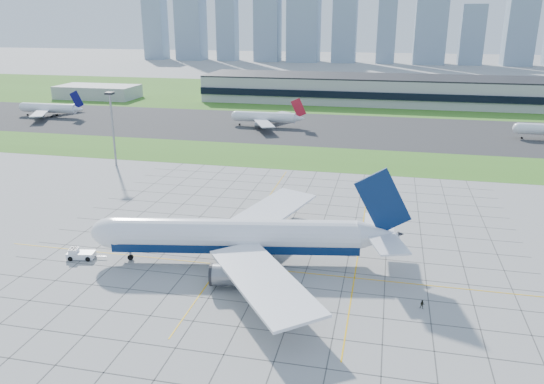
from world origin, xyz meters
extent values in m
plane|color=#9F9F9A|center=(0.00, 0.00, 0.00)|extent=(1400.00, 1400.00, 0.00)
cube|color=#3C6F1F|center=(0.00, 90.00, 0.02)|extent=(700.00, 35.00, 0.04)
cube|color=#383838|center=(0.00, 145.00, 0.03)|extent=(700.00, 75.00, 0.04)
cube|color=#3C6F1F|center=(0.00, 255.00, 0.02)|extent=(700.00, 145.00, 0.04)
cube|color=#474744|center=(-48.00, 10.00, 0.01)|extent=(0.18, 130.00, 0.02)
cube|color=#474744|center=(-40.00, 10.00, 0.01)|extent=(0.18, 130.00, 0.02)
cube|color=#474744|center=(-32.00, 10.00, 0.01)|extent=(0.18, 130.00, 0.02)
cube|color=#474744|center=(-24.00, 10.00, 0.01)|extent=(0.18, 130.00, 0.02)
cube|color=#474744|center=(-16.00, 10.00, 0.01)|extent=(0.18, 130.00, 0.02)
cube|color=#474744|center=(-8.00, 10.00, 0.01)|extent=(0.18, 130.00, 0.02)
cube|color=#474744|center=(0.00, 10.00, 0.01)|extent=(0.18, 130.00, 0.02)
cube|color=#474744|center=(8.00, 10.00, 0.01)|extent=(0.18, 130.00, 0.02)
cube|color=#474744|center=(16.00, 10.00, 0.01)|extent=(0.18, 130.00, 0.02)
cube|color=#474744|center=(24.00, 10.00, 0.01)|extent=(0.18, 130.00, 0.02)
cube|color=#474744|center=(32.00, 10.00, 0.01)|extent=(0.18, 130.00, 0.02)
cube|color=#474744|center=(40.00, 10.00, 0.01)|extent=(0.18, 130.00, 0.02)
cube|color=#474744|center=(48.00, 10.00, 0.01)|extent=(0.18, 130.00, 0.02)
cube|color=#474744|center=(0.00, -32.00, 0.01)|extent=(110.00, 0.18, 0.02)
cube|color=#474744|center=(0.00, -24.00, 0.01)|extent=(110.00, 0.18, 0.02)
cube|color=#474744|center=(0.00, -16.00, 0.01)|extent=(110.00, 0.18, 0.02)
cube|color=#474744|center=(0.00, -8.00, 0.01)|extent=(110.00, 0.18, 0.02)
cube|color=#474744|center=(0.00, 0.00, 0.01)|extent=(110.00, 0.18, 0.02)
cube|color=#474744|center=(0.00, 8.00, 0.01)|extent=(110.00, 0.18, 0.02)
cube|color=#474744|center=(0.00, 16.00, 0.01)|extent=(110.00, 0.18, 0.02)
cube|color=#474744|center=(0.00, 24.00, 0.01)|extent=(110.00, 0.18, 0.02)
cube|color=#474744|center=(0.00, 32.00, 0.01)|extent=(110.00, 0.18, 0.02)
cube|color=#474744|center=(0.00, 40.00, 0.01)|extent=(110.00, 0.18, 0.02)
cube|color=#474744|center=(0.00, 48.00, 0.01)|extent=(110.00, 0.18, 0.02)
cube|color=#474744|center=(0.00, 56.00, 0.01)|extent=(110.00, 0.18, 0.02)
cube|color=#474744|center=(0.00, 64.00, 0.01)|extent=(110.00, 0.18, 0.02)
cube|color=#EDAF0C|center=(0.00, -2.00, 0.02)|extent=(120.00, 0.25, 0.03)
cube|color=#EDAF0C|center=(-10.00, 20.00, 0.02)|extent=(0.25, 100.00, 0.03)
cube|color=#EDAF0C|center=(18.00, 20.00, 0.02)|extent=(0.25, 100.00, 0.03)
cube|color=#B7B7B2|center=(40.00, 230.00, 7.50)|extent=(260.00, 42.00, 15.00)
cube|color=black|center=(40.00, 208.50, 7.00)|extent=(260.00, 1.00, 4.00)
cube|color=black|center=(40.00, 230.00, 15.40)|extent=(260.00, 42.00, 0.80)
cube|color=#B7B7B2|center=(-160.00, 210.00, 4.00)|extent=(50.00, 25.00, 8.00)
cylinder|color=gray|center=(-70.00, 65.00, 12.50)|extent=(0.70, 0.70, 25.00)
cube|color=black|center=(-70.00, 65.00, 25.20)|extent=(2.50, 2.50, 0.80)
cube|color=#8195A9|center=(-258.00, 520.00, 34.00)|extent=(24.00, 21.60, 68.00)
cube|color=#8195A9|center=(-168.00, 520.00, 47.50)|extent=(22.00, 19.80, 95.00)
cube|color=#8195A9|center=(-78.00, 520.00, 37.00)|extent=(35.00, 31.50, 74.00)
cube|color=#8195A9|center=(-32.00, 520.00, 59.00)|extent=(26.00, 23.40, 118.00)
cube|color=#8195A9|center=(14.00, 520.00, 44.00)|extent=(20.00, 18.00, 88.00)
cube|color=#8195A9|center=(103.00, 520.00, 31.00)|extent=(24.00, 21.60, 62.00)
cube|color=#8195A9|center=(150.00, 520.00, 64.00)|extent=(29.00, 26.10, 128.00)
cylinder|color=white|center=(-7.18, 0.05, 6.26)|extent=(51.81, 15.84, 6.71)
cube|color=#071D46|center=(-7.18, 0.05, 4.14)|extent=(51.73, 15.40, 1.79)
ellipsoid|color=white|center=(-32.48, -4.57, 6.26)|extent=(11.77, 8.53, 6.71)
cube|color=black|center=(-34.90, -5.02, 6.82)|extent=(3.06, 3.96, 0.67)
cone|color=white|center=(21.98, 5.37, 6.60)|extent=(9.95, 7.88, 6.37)
cube|color=#071D46|center=(22.53, 5.47, 14.09)|extent=(12.10, 2.74, 14.28)
cube|color=white|center=(-3.79, 18.85, 5.14)|extent=(18.16, 32.87, 1.09)
cube|color=white|center=(2.64, -16.35, 5.14)|extent=(26.68, 31.20, 1.09)
cylinder|color=slate|center=(-9.29, 11.60, 2.91)|extent=(7.91, 5.49, 4.25)
cylinder|color=slate|center=(-5.07, -11.51, 2.91)|extent=(7.91, 5.49, 4.25)
cylinder|color=gray|center=(-29.73, -4.07, 1.45)|extent=(0.47, 0.47, 2.91)
cylinder|color=black|center=(-29.73, -4.07, 0.62)|extent=(1.31, 0.77, 1.23)
cylinder|color=black|center=(-2.32, 4.57, 0.73)|extent=(1.67, 1.58, 1.45)
cylinder|color=black|center=(-1.04, -2.47, 0.73)|extent=(1.67, 1.58, 1.45)
cube|color=white|center=(-40.44, -5.77, 0.86)|extent=(6.12, 3.66, 1.34)
cube|color=white|center=(-41.95, -6.04, 1.81)|extent=(2.07, 2.38, 1.05)
cube|color=black|center=(-41.95, -6.04, 2.01)|extent=(1.85, 2.15, 0.67)
cube|color=gray|center=(-36.41, -5.03, 0.57)|extent=(2.85, 0.68, 0.17)
cylinder|color=black|center=(-42.55, -4.89, 0.53)|extent=(1.12, 0.66, 1.05)
cylinder|color=black|center=(-42.10, -7.33, 0.53)|extent=(1.12, 0.66, 1.05)
cylinder|color=black|center=(-38.79, -4.20, 0.53)|extent=(1.12, 0.66, 1.05)
cylinder|color=black|center=(-38.34, -6.64, 0.53)|extent=(1.12, 0.66, 1.05)
imported|color=black|center=(-30.12, -3.27, 0.98)|extent=(0.58, 0.78, 1.95)
imported|color=black|center=(30.69, -11.17, 0.84)|extent=(0.92, 0.79, 1.67)
cylinder|color=white|center=(-150.42, 144.70, 4.50)|extent=(29.92, 4.80, 4.80)
cube|color=#080851|center=(-133.80, 144.70, 9.50)|extent=(7.46, 0.40, 9.15)
cube|color=white|center=(-148.34, 155.70, 3.70)|extent=(13.89, 20.66, 0.40)
cube|color=white|center=(-148.34, 133.70, 3.70)|extent=(13.89, 20.66, 0.40)
cylinder|color=black|center=(-147.93, 146.90, 0.50)|extent=(1.00, 1.00, 1.00)
cylinder|color=black|center=(-147.93, 142.50, 0.50)|extent=(1.00, 1.00, 1.00)
cylinder|color=white|center=(-34.63, 143.91, 4.50)|extent=(28.67, 4.80, 4.80)
cube|color=#AC1327|center=(-18.70, 143.91, 9.50)|extent=(7.46, 0.40, 9.15)
cube|color=white|center=(-32.64, 154.91, 3.70)|extent=(13.89, 20.66, 0.40)
cube|color=white|center=(-32.64, 132.91, 3.70)|extent=(13.89, 20.66, 0.40)
cylinder|color=black|center=(-32.24, 146.11, 0.50)|extent=(1.00, 1.00, 1.00)
cylinder|color=black|center=(-32.24, 141.71, 0.50)|extent=(1.00, 1.00, 1.00)
camera|label=1|loc=(22.50, -98.72, 49.94)|focal=35.00mm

